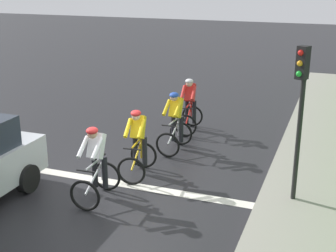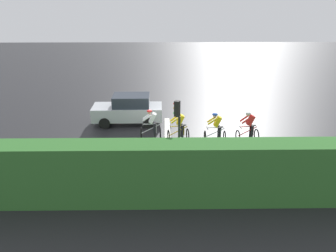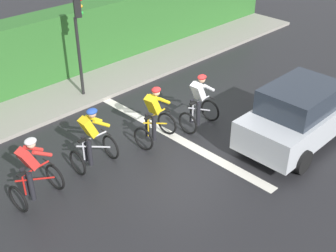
# 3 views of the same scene
# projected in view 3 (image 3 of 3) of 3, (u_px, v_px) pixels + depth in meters

# --- Properties ---
(ground_plane) EXTENTS (80.00, 80.00, 0.00)m
(ground_plane) POSITION_uv_depth(u_px,v_px,m) (180.00, 131.00, 12.93)
(ground_plane) COLOR black
(sidewalk_kerb) EXTENTS (2.80, 25.23, 0.12)m
(sidewalk_kerb) POSITION_uv_depth(u_px,v_px,m) (40.00, 101.00, 14.39)
(sidewalk_kerb) COLOR gray
(sidewalk_kerb) RESTS_ON ground
(stone_wall_low) EXTENTS (0.44, 25.23, 0.65)m
(stone_wall_low) POSITION_uv_depth(u_px,v_px,m) (24.00, 85.00, 14.80)
(stone_wall_low) COLOR tan
(stone_wall_low) RESTS_ON ground
(hedge_wall) EXTENTS (1.10, 25.23, 2.36)m
(hedge_wall) POSITION_uv_depth(u_px,v_px,m) (16.00, 58.00, 14.54)
(hedge_wall) COLOR #2D6628
(hedge_wall) RESTS_ON ground
(road_marking_stop_line) EXTENTS (7.00, 0.30, 0.01)m
(road_marking_stop_line) POSITION_uv_depth(u_px,v_px,m) (171.00, 135.00, 12.72)
(road_marking_stop_line) COLOR silver
(road_marking_stop_line) RESTS_ON ground
(cyclist_lead) EXTENTS (0.80, 1.15, 1.66)m
(cyclist_lead) POSITION_uv_depth(u_px,v_px,m) (33.00, 173.00, 9.89)
(cyclist_lead) COLOR black
(cyclist_lead) RESTS_ON ground
(cyclist_second) EXTENTS (0.70, 1.09, 1.66)m
(cyclist_second) POSITION_uv_depth(u_px,v_px,m) (92.00, 140.00, 11.02)
(cyclist_second) COLOR black
(cyclist_second) RESTS_ON ground
(cyclist_mid) EXTENTS (0.81, 1.16, 1.66)m
(cyclist_mid) POSITION_uv_depth(u_px,v_px,m) (154.00, 117.00, 12.00)
(cyclist_mid) COLOR black
(cyclist_mid) RESTS_ON ground
(cyclist_fourth) EXTENTS (0.73, 1.11, 1.66)m
(cyclist_fourth) POSITION_uv_depth(u_px,v_px,m) (199.00, 103.00, 12.68)
(cyclist_fourth) COLOR black
(cyclist_fourth) RESTS_ON ground
(car_silver) EXTENTS (1.91, 4.12, 1.76)m
(car_silver) POSITION_uv_depth(u_px,v_px,m) (301.00, 114.00, 12.02)
(car_silver) COLOR #B7BCC1
(car_silver) RESTS_ON ground
(traffic_light_near_crossing) EXTENTS (0.27, 0.30, 3.34)m
(traffic_light_near_crossing) POSITION_uv_depth(u_px,v_px,m) (79.00, 32.00, 13.61)
(traffic_light_near_crossing) COLOR black
(traffic_light_near_crossing) RESTS_ON ground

